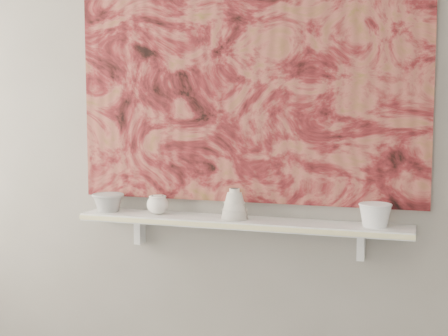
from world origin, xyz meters
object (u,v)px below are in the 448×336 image
at_px(bowl_grey, 108,202).
at_px(bell_vessel, 234,204).
at_px(bowl_white, 375,215).
at_px(painting, 246,72).
at_px(shelf, 240,223).
at_px(cup_cream, 158,204).

xyz_separation_m(bowl_grey, bell_vessel, (0.59, 0.00, 0.02)).
height_order(bowl_grey, bowl_white, bowl_white).
bearing_deg(bowl_white, painting, 171.62).
relative_size(shelf, painting, 0.93).
height_order(cup_cream, bell_vessel, bell_vessel).
distance_m(bowl_grey, bowl_white, 1.16).
relative_size(painting, cup_cream, 16.09).
distance_m(cup_cream, bell_vessel, 0.35).
bearing_deg(cup_cream, painting, 12.21).
bearing_deg(bowl_grey, painting, 7.50).
distance_m(bowl_grey, bell_vessel, 0.59).
height_order(painting, bowl_grey, painting).
relative_size(cup_cream, bell_vessel, 0.73).
distance_m(painting, bowl_grey, 0.84).
xyz_separation_m(bell_vessel, bowl_white, (0.57, 0.00, -0.02)).
distance_m(shelf, bowl_grey, 0.61).
height_order(bowl_grey, bell_vessel, bell_vessel).
bearing_deg(painting, bowl_grey, -172.50).
distance_m(painting, bowl_white, 0.79).
xyz_separation_m(shelf, bowl_white, (0.55, 0.00, 0.06)).
height_order(shelf, bowl_grey, bowl_grey).
bearing_deg(bowl_white, cup_cream, 180.00).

